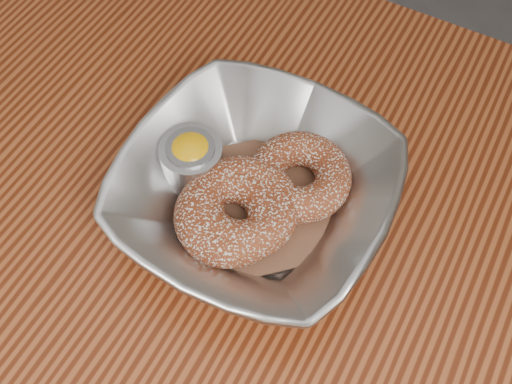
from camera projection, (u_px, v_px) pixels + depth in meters
The scene contains 7 objects.
table at pixel (134, 257), 0.66m from camera, with size 1.20×0.80×0.75m.
serving_bowl at pixel (256, 192), 0.55m from camera, with size 0.25×0.25×0.06m, color #B2B4B9.
parchment at pixel (256, 204), 0.57m from camera, with size 0.14×0.14×0.00m, color brown.
donut_back at pixel (300, 176), 0.56m from camera, with size 0.10×0.10×0.03m, color maroon.
donut_front at pixel (242, 207), 0.54m from camera, with size 0.11×0.11×0.04m, color maroon.
donut_extra at pixel (230, 215), 0.54m from camera, with size 0.10×0.10×0.04m, color maroon.
ramekin at pixel (192, 159), 0.56m from camera, with size 0.06×0.06×0.05m.
Camera 1 is at (0.25, -0.18, 1.25)m, focal length 42.00 mm.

